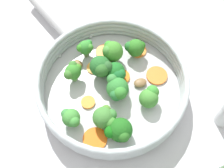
{
  "coord_description": "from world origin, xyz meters",
  "views": [
    {
      "loc": [
        0.27,
        0.01,
        0.52
      ],
      "look_at": [
        0.0,
        0.0,
        0.03
      ],
      "focal_mm": 42.0,
      "sensor_mm": 36.0,
      "label": 1
    }
  ],
  "objects": [
    {
      "name": "skillet",
      "position": [
        0.0,
        0.0,
        0.01
      ],
      "size": [
        0.3,
        0.3,
        0.02
      ],
      "primitive_type": "cylinder",
      "color": "#B2B5B7",
      "rests_on": "ground_plane"
    },
    {
      "name": "mushroom_piece_0",
      "position": [
        -0.01,
        0.06,
        0.02
      ],
      "size": [
        0.03,
        0.03,
        0.01
      ],
      "primitive_type": "ellipsoid",
      "rotation": [
        0.0,
        0.0,
        1.96
      ],
      "color": "brown",
      "rests_on": "skillet"
    },
    {
      "name": "broccoli_floret_0",
      "position": [
        0.02,
        0.01,
        0.05
      ],
      "size": [
        0.06,
        0.05,
        0.05
      ],
      "color": "#8CA75C",
      "rests_on": "skillet"
    },
    {
      "name": "carrot_slice_6",
      "position": [
        -0.09,
        -0.02,
        0.02
      ],
      "size": [
        0.05,
        0.05,
        0.0
      ],
      "primitive_type": "cylinder",
      "rotation": [
        0.0,
        0.0,
        3.34
      ],
      "color": "#F08B41",
      "rests_on": "skillet"
    },
    {
      "name": "skillet_rim_wall",
      "position": [
        0.0,
        0.0,
        0.04
      ],
      "size": [
        0.32,
        0.32,
        0.05
      ],
      "color": "#ACB8BE",
      "rests_on": "skillet"
    },
    {
      "name": "skillet_rivet_left",
      "position": [
        -0.14,
        -0.06,
        0.02
      ],
      "size": [
        0.01,
        0.01,
        0.01
      ],
      "primitive_type": "sphere",
      "color": "#B4B2BB",
      "rests_on": "skillet"
    },
    {
      "name": "broccoli_floret_10",
      "position": [
        -0.02,
        0.01,
        0.04
      ],
      "size": [
        0.05,
        0.04,
        0.05
      ],
      "color": "#6E974D",
      "rests_on": "skillet"
    },
    {
      "name": "carrot_slice_4",
      "position": [
        0.04,
        -0.05,
        0.02
      ],
      "size": [
        0.04,
        0.04,
        0.01
      ],
      "primitive_type": "cylinder",
      "rotation": [
        0.0,
        0.0,
        0.84
      ],
      "color": "orange",
      "rests_on": "skillet"
    },
    {
      "name": "broccoli_floret_6",
      "position": [
        0.08,
        -0.08,
        0.04
      ],
      "size": [
        0.04,
        0.04,
        0.04
      ],
      "color": "olive",
      "rests_on": "skillet"
    },
    {
      "name": "skillet_handle",
      "position": [
        -0.19,
        -0.16,
        0.03
      ],
      "size": [
        0.16,
        0.14,
        0.03
      ],
      "primitive_type": "cylinder",
      "rotation": [
        1.57,
        0.0,
        5.41
      ],
      "color": "#999B9E",
      "rests_on": "skillet"
    },
    {
      "name": "ground_plane",
      "position": [
        0.0,
        0.0,
        0.0
      ],
      "size": [
        4.0,
        4.0,
        0.0
      ],
      "primitive_type": "plane",
      "color": "#B9BAC1"
    },
    {
      "name": "carrot_slice_0",
      "position": [
        0.12,
        -0.03,
        0.02
      ],
      "size": [
        0.06,
        0.06,
        0.0
      ],
      "primitive_type": "cylinder",
      "rotation": [
        0.0,
        0.0,
        5.92
      ],
      "color": "orange",
      "rests_on": "skillet"
    },
    {
      "name": "broccoli_floret_7",
      "position": [
        -0.08,
        -0.06,
        0.05
      ],
      "size": [
        0.03,
        0.04,
        0.05
      ],
      "color": "#6A8551",
      "rests_on": "skillet"
    },
    {
      "name": "broccoli_floret_9",
      "position": [
        -0.02,
        -0.08,
        0.05
      ],
      "size": [
        0.04,
        0.04,
        0.05
      ],
      "color": "#6B9958",
      "rests_on": "skillet"
    },
    {
      "name": "mushroom_piece_1",
      "position": [
        -0.06,
        -0.08,
        0.02
      ],
      "size": [
        0.03,
        0.03,
        0.01
      ],
      "primitive_type": "ellipsoid",
      "rotation": [
        0.0,
        0.0,
        4.11
      ],
      "color": "brown",
      "rests_on": "skillet"
    },
    {
      "name": "broccoli_floret_2",
      "position": [
        -0.03,
        -0.02,
        0.05
      ],
      "size": [
        0.05,
        0.05,
        0.06
      ],
      "color": "#6FA160",
      "rests_on": "skillet"
    },
    {
      "name": "broccoli_floret_8",
      "position": [
        0.11,
        0.02,
        0.04
      ],
      "size": [
        0.05,
        0.05,
        0.05
      ],
      "color": "#85B662",
      "rests_on": "skillet"
    },
    {
      "name": "carrot_slice_2",
      "position": [
        -0.03,
        0.1,
        0.02
      ],
      "size": [
        0.07,
        0.07,
        0.01
      ],
      "primitive_type": "cylinder",
      "rotation": [
        0.0,
        0.0,
        4.11
      ],
      "color": "orange",
      "rests_on": "skillet"
    },
    {
      "name": "carrot_slice_1",
      "position": [
        -0.1,
        0.06,
        0.02
      ],
      "size": [
        0.05,
        0.05,
        0.0
      ],
      "primitive_type": "cylinder",
      "rotation": [
        0.0,
        0.0,
        1.21
      ],
      "color": "orange",
      "rests_on": "skillet"
    },
    {
      "name": "skillet_rivet_right",
      "position": [
        -0.08,
        -0.12,
        0.02
      ],
      "size": [
        0.01,
        0.01,
        0.01
      ],
      "primitive_type": "sphere",
      "color": "#B2B4B7",
      "rests_on": "skillet"
    },
    {
      "name": "carrot_slice_5",
      "position": [
        -0.05,
        -0.04,
        0.02
      ],
      "size": [
        0.04,
        0.04,
        0.0
      ],
      "primitive_type": "cylinder",
      "rotation": [
        0.0,
        0.0,
        1.1
      ],
      "color": "orange",
      "rests_on": "skillet"
    },
    {
      "name": "broccoli_floret_3",
      "position": [
        0.03,
        0.08,
        0.04
      ],
      "size": [
        0.04,
        0.04,
        0.05
      ],
      "color": "olive",
      "rests_on": "skillet"
    },
    {
      "name": "broccoli_floret_5",
      "position": [
        -0.07,
        0.0,
        0.05
      ],
      "size": [
        0.05,
        0.05,
        0.06
      ],
      "color": "#658B4D",
      "rests_on": "skillet"
    },
    {
      "name": "broccoli_floret_4",
      "position": [
        0.08,
        -0.01,
        0.04
      ],
      "size": [
        0.05,
        0.05,
        0.05
      ],
      "color": "#779C50",
      "rests_on": "skillet"
    },
    {
      "name": "broccoli_floret_1",
      "position": [
        -0.09,
        0.05,
        0.05
      ],
      "size": [
        0.04,
        0.05,
        0.05
      ],
      "color": "#648E4D",
      "rests_on": "skillet"
    },
    {
      "name": "carrot_slice_3",
      "position": [
        -0.03,
        0.02,
        0.02
      ],
      "size": [
        0.04,
        0.04,
        0.01
      ],
      "primitive_type": "cylinder",
      "rotation": [
        0.0,
        0.0,
        1.63
      ],
      "color": "orange",
      "rests_on": "skillet"
    }
  ]
}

